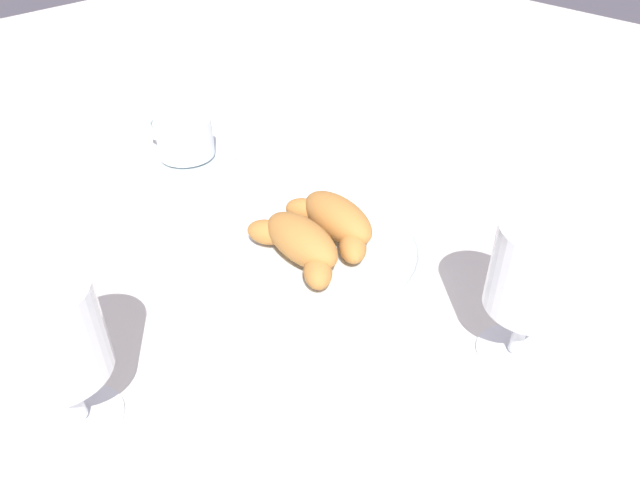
{
  "coord_description": "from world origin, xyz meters",
  "views": [
    {
      "loc": [
        -0.39,
        0.34,
        0.41
      ],
      "look_at": [
        -0.03,
        -0.01,
        0.03
      ],
      "focal_mm": 33.68,
      "sensor_mm": 36.0,
      "label": 1
    }
  ],
  "objects_px": {
    "pastry_plate": "(320,253)",
    "juice_glass_left": "(535,276)",
    "juice_glass_right": "(52,340)",
    "croissant_large": "(335,220)",
    "coffee_cup_near": "(185,143)",
    "croissant_small": "(299,243)"
  },
  "relations": [
    {
      "from": "pastry_plate",
      "to": "croissant_large",
      "type": "height_order",
      "value": "croissant_large"
    },
    {
      "from": "croissant_large",
      "to": "croissant_small",
      "type": "distance_m",
      "value": 0.06
    },
    {
      "from": "coffee_cup_near",
      "to": "juice_glass_right",
      "type": "bearing_deg",
      "value": 133.69
    },
    {
      "from": "croissant_large",
      "to": "coffee_cup_near",
      "type": "relative_size",
      "value": 1.0
    },
    {
      "from": "croissant_large",
      "to": "croissant_small",
      "type": "relative_size",
      "value": 0.99
    },
    {
      "from": "croissant_small",
      "to": "coffee_cup_near",
      "type": "bearing_deg",
      "value": -11.73
    },
    {
      "from": "croissant_small",
      "to": "juice_glass_left",
      "type": "height_order",
      "value": "juice_glass_left"
    },
    {
      "from": "croissant_small",
      "to": "juice_glass_right",
      "type": "distance_m",
      "value": 0.26
    },
    {
      "from": "croissant_large",
      "to": "coffee_cup_near",
      "type": "bearing_deg",
      "value": -1.1
    },
    {
      "from": "juice_glass_right",
      "to": "croissant_large",
      "type": "bearing_deg",
      "value": -88.54
    },
    {
      "from": "coffee_cup_near",
      "to": "croissant_large",
      "type": "bearing_deg",
      "value": 178.9
    },
    {
      "from": "pastry_plate",
      "to": "juice_glass_left",
      "type": "distance_m",
      "value": 0.23
    },
    {
      "from": "pastry_plate",
      "to": "croissant_large",
      "type": "distance_m",
      "value": 0.04
    },
    {
      "from": "croissant_small",
      "to": "coffee_cup_near",
      "type": "xyz_separation_m",
      "value": [
        0.29,
        -0.06,
        -0.02
      ]
    },
    {
      "from": "juice_glass_right",
      "to": "croissant_small",
      "type": "bearing_deg",
      "value": -88.68
    },
    {
      "from": "juice_glass_left",
      "to": "juice_glass_right",
      "type": "xyz_separation_m",
      "value": [
        0.21,
        0.31,
        -0.0
      ]
    },
    {
      "from": "pastry_plate",
      "to": "juice_glass_left",
      "type": "height_order",
      "value": "juice_glass_left"
    },
    {
      "from": "pastry_plate",
      "to": "coffee_cup_near",
      "type": "relative_size",
      "value": 1.67
    },
    {
      "from": "coffee_cup_near",
      "to": "juice_glass_left",
      "type": "height_order",
      "value": "juice_glass_left"
    },
    {
      "from": "croissant_small",
      "to": "coffee_cup_near",
      "type": "height_order",
      "value": "croissant_small"
    },
    {
      "from": "coffee_cup_near",
      "to": "juice_glass_right",
      "type": "distance_m",
      "value": 0.44
    },
    {
      "from": "croissant_large",
      "to": "pastry_plate",
      "type": "bearing_deg",
      "value": 93.27
    }
  ]
}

